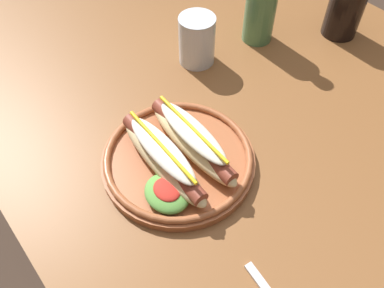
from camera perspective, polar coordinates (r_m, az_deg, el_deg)
name	(u,v)px	position (r m, az deg, el deg)	size (l,w,h in m)	color
ground_plane	(222,254)	(1.42, 4.33, -15.25)	(8.00, 8.00, 0.00)	#3D2D23
dining_table	(240,128)	(0.87, 6.87, 2.30)	(1.43, 0.94, 0.74)	brown
hot_dog_plate	(178,156)	(0.67, -2.05, -1.68)	(0.26, 0.26, 0.08)	#9E5633
soda_cup	(346,6)	(0.98, 21.00, 17.75)	(0.08, 0.08, 0.14)	black
water_cup	(197,40)	(0.85, 0.76, 14.52)	(0.08, 0.08, 0.10)	silver
glass_bottle	(261,3)	(0.90, 9.80, 19.09)	(0.07, 0.07, 0.22)	#4C7F51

